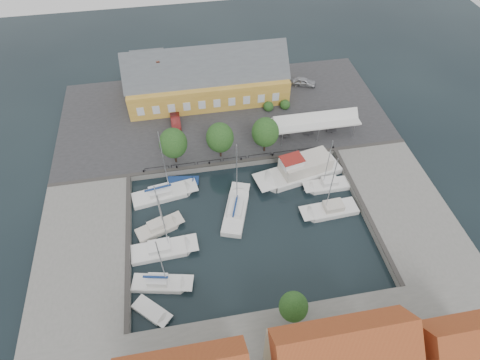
# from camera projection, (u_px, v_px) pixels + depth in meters

# --- Properties ---
(ground) EXTENTS (140.00, 140.00, 0.00)m
(ground) POSITION_uv_depth(u_px,v_px,m) (248.00, 218.00, 56.13)
(ground) COLOR black
(ground) RESTS_ON ground
(north_quay) EXTENTS (56.00, 26.00, 1.00)m
(north_quay) POSITION_uv_depth(u_px,v_px,m) (223.00, 114.00, 71.01)
(north_quay) COLOR #2D2D30
(north_quay) RESTS_ON ground
(west_quay) EXTENTS (12.00, 24.00, 1.00)m
(west_quay) POSITION_uv_depth(u_px,v_px,m) (84.00, 252.00, 51.83)
(west_quay) COLOR slate
(west_quay) RESTS_ON ground
(east_quay) EXTENTS (12.00, 24.00, 1.00)m
(east_quay) POSITION_uv_depth(u_px,v_px,m) (402.00, 205.00, 57.05)
(east_quay) COLOR slate
(east_quay) RESTS_ON ground
(quay_edge_fittings) EXTENTS (56.00, 24.72, 0.40)m
(quay_edge_fittings) POSITION_uv_depth(u_px,v_px,m) (242.00, 188.00, 58.50)
(quay_edge_fittings) COLOR #383533
(quay_edge_fittings) RESTS_ON north_quay
(warehouse) EXTENTS (28.56, 14.00, 9.55)m
(warehouse) POSITION_uv_depth(u_px,v_px,m) (204.00, 80.00, 71.35)
(warehouse) COLOR gold
(warehouse) RESTS_ON north_quay
(tent_canopy) EXTENTS (14.00, 4.00, 2.83)m
(tent_canopy) POSITION_uv_depth(u_px,v_px,m) (316.00, 121.00, 64.68)
(tent_canopy) COLOR silver
(tent_canopy) RESTS_ON north_quay
(quay_trees) EXTENTS (18.20, 4.20, 6.30)m
(quay_trees) POSITION_uv_depth(u_px,v_px,m) (220.00, 138.00, 60.24)
(quay_trees) COLOR black
(quay_trees) RESTS_ON north_quay
(car_silver) EXTENTS (4.92, 3.43, 1.55)m
(car_silver) POSITION_uv_depth(u_px,v_px,m) (304.00, 82.00, 75.52)
(car_silver) COLOR #A9ABB1
(car_silver) RESTS_ON north_quay
(car_red) EXTENTS (1.67, 4.55, 1.49)m
(car_red) POSITION_uv_depth(u_px,v_px,m) (176.00, 121.00, 67.75)
(car_red) COLOR #5C1615
(car_red) RESTS_ON north_quay
(center_sailboat) EXTENTS (5.60, 9.59, 12.75)m
(center_sailboat) POSITION_uv_depth(u_px,v_px,m) (236.00, 211.00, 56.55)
(center_sailboat) COLOR white
(center_sailboat) RESTS_ON ground
(trawler) EXTENTS (14.08, 6.64, 5.00)m
(trawler) POSITION_uv_depth(u_px,v_px,m) (301.00, 170.00, 60.99)
(trawler) COLOR white
(trawler) RESTS_ON ground
(east_boat_a) EXTENTS (7.01, 2.42, 10.03)m
(east_boat_a) POSITION_uv_depth(u_px,v_px,m) (327.00, 186.00, 59.86)
(east_boat_a) COLOR white
(east_boat_a) RESTS_ON ground
(east_boat_b) EXTENTS (8.46, 3.16, 11.33)m
(east_boat_b) POSITION_uv_depth(u_px,v_px,m) (330.00, 210.00, 56.74)
(east_boat_b) COLOR white
(east_boat_b) RESTS_ON ground
(west_boat_a) EXTENTS (9.92, 4.20, 12.62)m
(west_boat_a) POSITION_uv_depth(u_px,v_px,m) (163.00, 195.00, 58.72)
(west_boat_a) COLOR white
(west_boat_a) RESTS_ON ground
(west_boat_b) EXTENTS (6.90, 4.36, 9.29)m
(west_boat_b) POSITION_uv_depth(u_px,v_px,m) (159.00, 228.00, 54.66)
(west_boat_b) COLOR beige
(west_boat_b) RESTS_ON ground
(west_boat_c) EXTENTS (8.89, 3.21, 11.75)m
(west_boat_c) POSITION_uv_depth(u_px,v_px,m) (163.00, 250.00, 52.31)
(west_boat_c) COLOR white
(west_boat_c) RESTS_ON ground
(west_boat_d) EXTENTS (7.77, 3.78, 10.21)m
(west_boat_d) POSITION_uv_depth(u_px,v_px,m) (161.00, 284.00, 49.05)
(west_boat_d) COLOR white
(west_boat_d) RESTS_ON ground
(launch_sw) EXTENTS (4.88, 4.75, 0.98)m
(launch_sw) POSITION_uv_depth(u_px,v_px,m) (152.00, 312.00, 46.85)
(launch_sw) COLOR white
(launch_sw) RESTS_ON ground
(launch_nw) EXTENTS (4.97, 2.57, 0.88)m
(launch_nw) POSITION_uv_depth(u_px,v_px,m) (182.00, 182.00, 60.58)
(launch_nw) COLOR navy
(launch_nw) RESTS_ON ground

